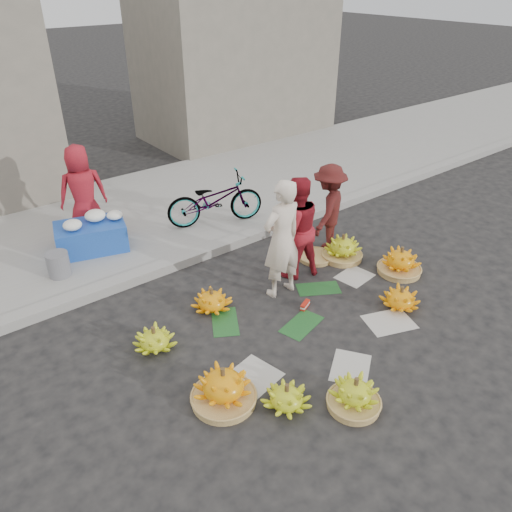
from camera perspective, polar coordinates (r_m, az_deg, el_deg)
ground at (r=7.12m, az=4.75°, el=-6.74°), size 80.00×80.00×0.00m
curb at (r=8.55m, az=-5.10°, el=0.70°), size 40.00×0.25×0.15m
sidewalk at (r=10.21m, az=-11.61°, el=5.22°), size 40.00×4.00×0.12m
building_right at (r=14.63m, az=-2.43°, el=23.26°), size 5.00×3.00×5.00m
newspaper_scatter at (r=6.69m, az=9.40°, el=-9.91°), size 3.20×1.80×0.00m
banana_leaves at (r=7.19m, az=3.09°, el=-6.26°), size 2.00×1.00×0.00m
banana_bunch_0 at (r=5.75m, az=-3.75°, el=-14.74°), size 0.75×0.75×0.49m
banana_bunch_1 at (r=5.75m, az=3.50°, el=-15.81°), size 0.56×0.56×0.33m
banana_bunch_2 at (r=5.82m, az=11.21°, el=-15.30°), size 0.59×0.59×0.42m
banana_bunch_3 at (r=7.47m, az=16.21°, el=-4.65°), size 0.61×0.61×0.35m
banana_bunch_4 at (r=8.26m, az=16.17°, el=-0.61°), size 0.75×0.75×0.47m
banana_bunch_5 at (r=8.45m, az=9.87°, el=0.89°), size 0.70×0.70×0.46m
banana_bunch_6 at (r=6.59m, az=-11.54°, el=-9.28°), size 0.61×0.61×0.33m
banana_bunch_7 at (r=7.16m, az=-5.09°, el=-5.03°), size 0.61×0.61×0.35m
basket_spare at (r=8.45m, az=6.82°, el=-0.13°), size 0.66×0.66×0.07m
incense_stack at (r=7.25m, az=5.63°, el=-5.60°), size 0.21×0.14×0.08m
vendor_cream at (r=7.11m, az=2.96°, el=1.91°), size 0.66×0.44×1.81m
vendor_red at (r=7.62m, az=4.58°, el=3.20°), size 0.91×0.78×1.64m
man_striped at (r=8.43m, az=8.27°, el=5.34°), size 1.15×0.98×1.54m
flower_table at (r=8.78m, az=-18.29°, el=2.33°), size 1.27×0.97×0.65m
grey_bucket at (r=8.23m, az=-21.65°, el=-0.89°), size 0.34×0.34×0.39m
flower_vendor at (r=9.07m, az=-19.19°, el=6.94°), size 0.89×0.67×1.63m
bicycle at (r=9.18m, az=-4.72°, el=6.44°), size 1.17×1.88×0.93m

